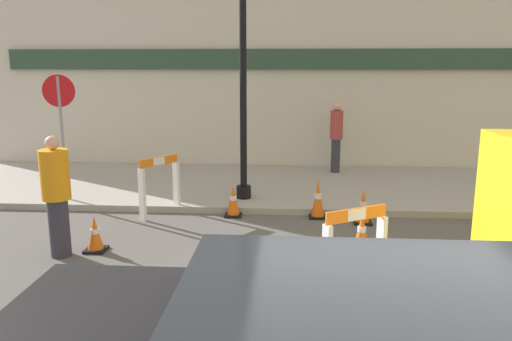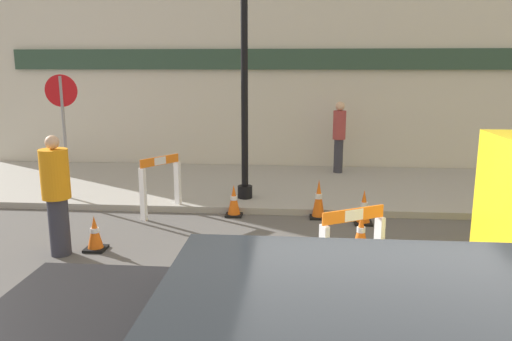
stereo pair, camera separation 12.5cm
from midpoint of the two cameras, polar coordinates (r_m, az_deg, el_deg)
sidewalk_slab at (r=10.99m, az=9.33°, el=-1.89°), size 18.00×3.93×0.12m
storefront_facade at (r=12.70m, az=9.04°, el=12.24°), size 18.00×0.22×5.50m
stop_sign at (r=10.11m, az=-20.84°, el=5.77°), size 0.60×0.10×2.37m
barricade_0 at (r=6.05m, az=11.51°, el=-8.66°), size 0.80×0.53×1.04m
barricade_1 at (r=9.09m, az=-10.46°, el=-1.51°), size 0.60×0.76×1.08m
traffic_cone_0 at (r=8.96m, az=-2.15°, el=-3.51°), size 0.30×0.30×0.58m
traffic_cone_1 at (r=7.45m, az=12.37°, el=-7.04°), size 0.30×0.30×0.58m
traffic_cone_2 at (r=8.89m, az=7.57°, el=-3.31°), size 0.30×0.30×0.70m
traffic_cone_3 at (r=8.71m, az=12.62°, el=-4.17°), size 0.30×0.30×0.60m
traffic_cone_4 at (r=7.70m, az=-17.50°, el=-6.92°), size 0.30×0.30×0.52m
person_worker at (r=7.50m, az=-21.41°, el=-2.35°), size 0.49×0.49×1.73m
person_pedestrian at (r=12.04m, az=9.77°, el=4.11°), size 0.33×0.33×1.70m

